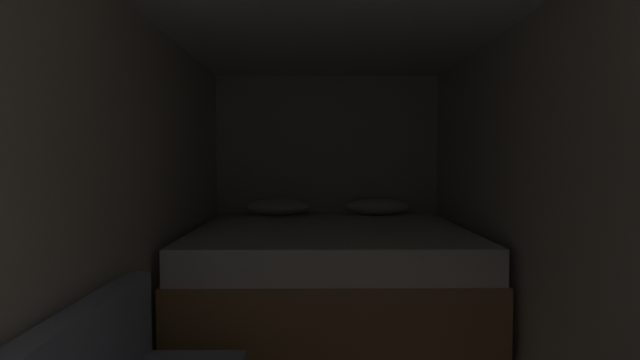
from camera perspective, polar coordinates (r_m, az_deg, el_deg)
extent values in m
cube|color=beige|center=(4.82, 0.84, -0.19)|extent=(2.32, 0.05, 2.13)
cube|color=beige|center=(2.58, -23.90, -2.86)|extent=(0.05, 4.87, 2.13)
cube|color=beige|center=(2.68, 27.34, -2.74)|extent=(0.05, 4.87, 2.13)
cube|color=#9E7247|center=(3.89, 1.21, -12.81)|extent=(2.10, 1.99, 0.53)
cube|color=white|center=(3.81, 1.22, -7.28)|extent=(2.06, 1.95, 0.23)
ellipsoid|color=white|center=(4.56, -5.04, -3.20)|extent=(0.59, 0.34, 0.16)
ellipsoid|color=white|center=(4.58, 6.87, -3.17)|extent=(0.59, 0.34, 0.16)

